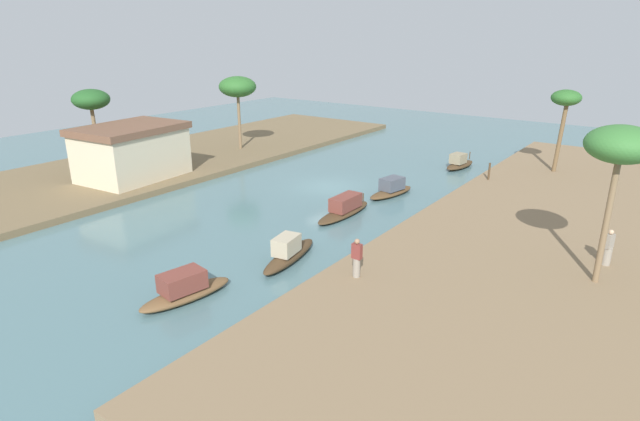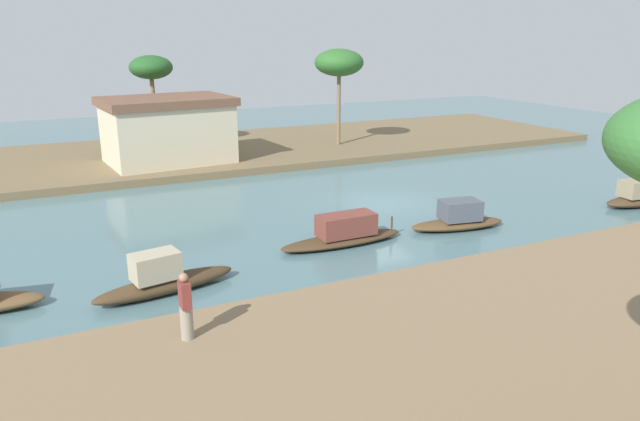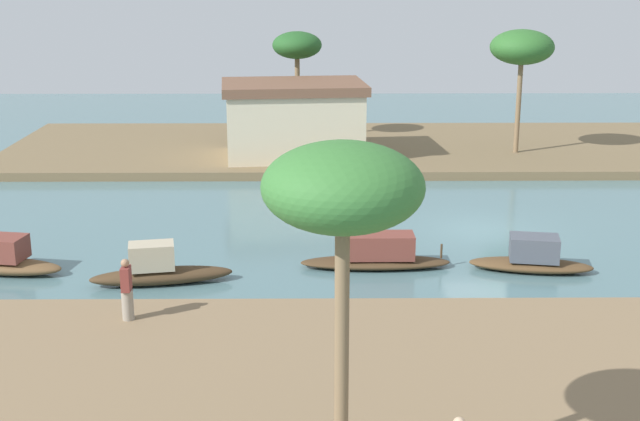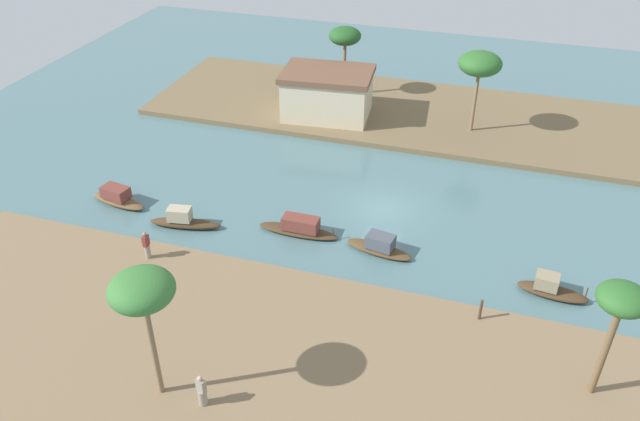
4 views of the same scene
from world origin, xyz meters
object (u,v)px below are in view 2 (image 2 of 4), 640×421
(sampan_downstream_large, at_px, (458,218))
(palm_tree_right_short, at_px, (339,63))
(sampan_midstream, at_px, (163,279))
(palm_tree_right_tall, at_px, (151,69))
(sampan_with_tall_canopy, at_px, (344,233))
(riverside_building, at_px, (168,129))
(person_by_mooring, at_px, (186,308))
(sampan_open_hull, at_px, (638,197))

(sampan_downstream_large, relative_size, palm_tree_right_short, 0.66)
(sampan_midstream, xyz_separation_m, palm_tree_right_short, (15.12, 17.79, 5.19))
(palm_tree_right_tall, bearing_deg, sampan_midstream, -100.46)
(sampan_with_tall_canopy, distance_m, riverside_building, 16.03)
(sampan_with_tall_canopy, bearing_deg, sampan_downstream_large, -4.65)
(person_by_mooring, height_order, riverside_building, riverside_building)
(person_by_mooring, relative_size, riverside_building, 0.23)
(sampan_open_hull, height_order, palm_tree_right_tall, palm_tree_right_tall)
(sampan_downstream_large, distance_m, palm_tree_right_tall, 22.45)
(palm_tree_right_short, bearing_deg, sampan_midstream, -130.35)
(sampan_downstream_large, bearing_deg, riverside_building, 126.46)
(sampan_with_tall_canopy, bearing_deg, palm_tree_right_tall, 97.94)
(sampan_with_tall_canopy, bearing_deg, sampan_midstream, -168.52)
(person_by_mooring, bearing_deg, sampan_open_hull, 99.70)
(sampan_with_tall_canopy, bearing_deg, palm_tree_right_short, 62.93)
(sampan_downstream_large, height_order, sampan_with_tall_canopy, sampan_downstream_large)
(sampan_downstream_large, height_order, riverside_building, riverside_building)
(sampan_open_hull, bearing_deg, sampan_downstream_large, -179.71)
(person_by_mooring, bearing_deg, sampan_midstream, 176.82)
(palm_tree_right_tall, distance_m, riverside_building, 5.42)
(sampan_midstream, xyz_separation_m, sampan_open_hull, (21.19, 0.17, -0.04))
(sampan_midstream, relative_size, palm_tree_right_tall, 0.77)
(palm_tree_right_tall, bearing_deg, palm_tree_right_short, -18.37)
(sampan_midstream, distance_m, riverside_building, 17.60)
(sampan_open_hull, bearing_deg, person_by_mooring, -163.70)
(sampan_open_hull, xyz_separation_m, palm_tree_right_tall, (-17.23, 21.33, 4.98))
(sampan_with_tall_canopy, distance_m, palm_tree_right_tall, 20.86)
(sampan_open_hull, bearing_deg, palm_tree_right_tall, 134.74)
(sampan_with_tall_canopy, distance_m, palm_tree_right_short, 19.03)
(sampan_midstream, bearing_deg, palm_tree_right_short, 39.38)
(sampan_downstream_large, bearing_deg, sampan_open_hull, 4.35)
(sampan_downstream_large, relative_size, riverside_building, 0.55)
(sampan_midstream, bearing_deg, riverside_building, 67.08)
(sampan_with_tall_canopy, distance_m, person_by_mooring, 8.81)
(sampan_open_hull, xyz_separation_m, riverside_building, (-17.36, 16.91, 1.85))
(sampan_open_hull, height_order, palm_tree_right_short, palm_tree_right_short)
(sampan_midstream, bearing_deg, person_by_mooring, -102.66)
(sampan_with_tall_canopy, xyz_separation_m, palm_tree_right_short, (8.23, 16.35, 5.21))
(sampan_with_tall_canopy, relative_size, riverside_building, 0.66)
(sampan_open_hull, distance_m, sampan_with_tall_canopy, 14.36)
(riverside_building, bearing_deg, sampan_with_tall_canopy, -84.55)
(sampan_downstream_large, bearing_deg, person_by_mooring, -148.11)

